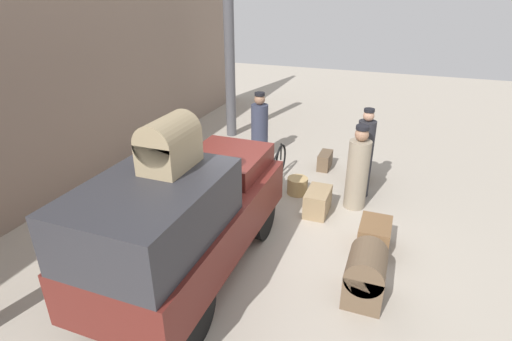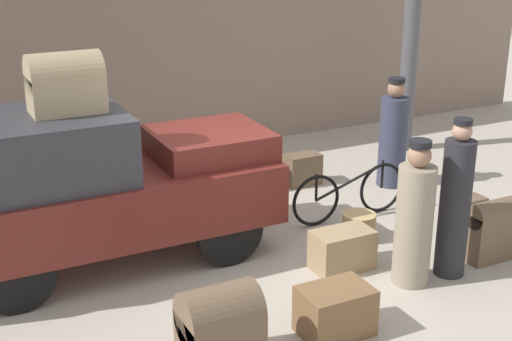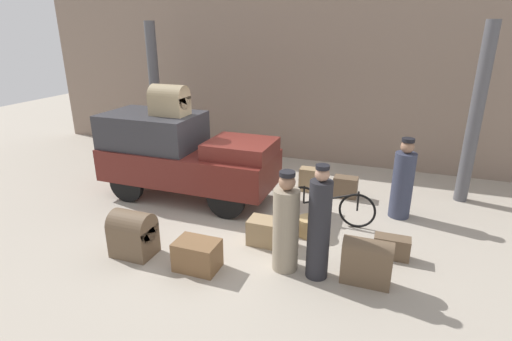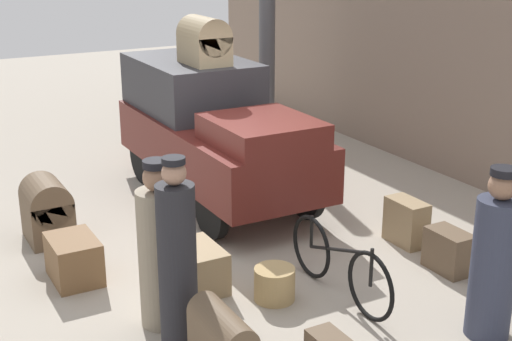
% 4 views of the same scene
% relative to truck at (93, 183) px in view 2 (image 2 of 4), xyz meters
% --- Properties ---
extents(ground_plane, '(30.00, 30.00, 0.00)m').
position_rel_truck_xyz_m(ground_plane, '(1.64, -0.53, -0.99)').
color(ground_plane, '#A89E8E').
extents(station_building_facade, '(16.00, 0.15, 4.50)m').
position_rel_truck_xyz_m(station_building_facade, '(1.64, 3.54, 1.26)').
color(station_building_facade, gray).
rests_on(station_building_facade, ground).
extents(canopy_pillar_right, '(0.27, 0.27, 3.71)m').
position_rel_truck_xyz_m(canopy_pillar_right, '(5.79, 1.90, 0.86)').
color(canopy_pillar_right, '#4C4C51').
rests_on(canopy_pillar_right, ground).
extents(truck, '(3.76, 1.51, 1.83)m').
position_rel_truck_xyz_m(truck, '(0.00, 0.00, 0.00)').
color(truck, black).
rests_on(truck, ground).
extents(bicycle, '(1.71, 0.04, 0.73)m').
position_rel_truck_xyz_m(bicycle, '(3.29, -0.18, -0.64)').
color(bicycle, black).
rests_on(bicycle, ground).
extents(wicker_basket, '(0.41, 0.41, 0.34)m').
position_rel_truck_xyz_m(wicker_basket, '(3.03, -0.78, -0.83)').
color(wicker_basket, tan).
rests_on(wicker_basket, ground).
extents(porter_lifting_near_truck, '(0.33, 0.33, 1.79)m').
position_rel_truck_xyz_m(porter_lifting_near_truck, '(3.42, -1.97, -0.17)').
color(porter_lifting_near_truck, '#232328').
rests_on(porter_lifting_near_truck, ground).
extents(porter_carrying_trunk, '(0.40, 0.40, 1.61)m').
position_rel_truck_xyz_m(porter_carrying_trunk, '(4.54, 0.60, -0.27)').
color(porter_carrying_trunk, '#33384C').
rests_on(porter_carrying_trunk, ground).
extents(porter_with_bicycle, '(0.40, 0.40, 1.61)m').
position_rel_truck_xyz_m(porter_with_bicycle, '(2.91, -1.93, -0.26)').
color(porter_with_bicycle, gray).
rests_on(porter_with_bicycle, ground).
extents(trunk_barrel_dark, '(0.71, 0.30, 0.73)m').
position_rel_truck_xyz_m(trunk_barrel_dark, '(4.14, -1.90, -0.61)').
color(trunk_barrel_dark, brown).
rests_on(trunk_barrel_dark, ground).
extents(suitcase_small_leather, '(0.68, 0.51, 0.78)m').
position_rel_truck_xyz_m(suitcase_small_leather, '(0.45, -2.40, -0.61)').
color(suitcase_small_leather, brown).
rests_on(suitcase_small_leather, ground).
extents(suitcase_tan_flat, '(0.67, 0.47, 0.47)m').
position_rel_truck_xyz_m(suitcase_tan_flat, '(1.63, -2.42, -0.76)').
color(suitcase_tan_flat, brown).
rests_on(suitcase_tan_flat, ground).
extents(trunk_umber_medium, '(0.68, 0.40, 0.45)m').
position_rel_truck_xyz_m(trunk_umber_medium, '(2.43, -1.33, -0.77)').
color(trunk_umber_medium, '#937A56').
rests_on(trunk_umber_medium, ground).
extents(trunk_wicker_pale, '(0.57, 0.26, 0.37)m').
position_rel_truck_xyz_m(trunk_wicker_pale, '(4.47, -1.04, -0.81)').
color(trunk_wicker_pale, brown).
rests_on(trunk_wicker_pale, ground).
extents(trunk_large_brown, '(0.52, 0.29, 0.54)m').
position_rel_truck_xyz_m(trunk_large_brown, '(2.60, 1.28, -0.72)').
color(trunk_large_brown, '#937A56').
rests_on(trunk_large_brown, ground).
extents(suitcase_black_upright, '(0.52, 0.31, 0.46)m').
position_rel_truck_xyz_m(suitcase_black_upright, '(3.39, 1.21, -0.76)').
color(suitcase_black_upright, brown).
rests_on(suitcase_black_upright, ground).
extents(trunk_on_truck_roof, '(0.75, 0.49, 0.63)m').
position_rel_truck_xyz_m(trunk_on_truck_roof, '(-0.20, 0.00, 1.13)').
color(trunk_on_truck_roof, '#9E8966').
rests_on(trunk_on_truck_roof, truck).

